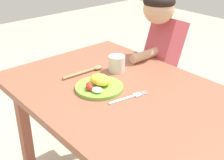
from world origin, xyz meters
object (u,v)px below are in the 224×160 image
at_px(spoon, 88,71).
at_px(drinking_cup, 117,63).
at_px(person, 162,76).
at_px(plate, 99,85).
at_px(fork, 129,97).

xyz_separation_m(spoon, drinking_cup, (0.08, 0.12, 0.03)).
relative_size(spoon, person, 0.21).
height_order(plate, spoon, plate).
bearing_deg(spoon, drinking_cup, -30.94).
distance_m(drinking_cup, person, 0.42).
relative_size(fork, spoon, 0.85).
height_order(drinking_cup, person, person).
bearing_deg(drinking_cup, plate, -63.77).
height_order(fork, person, person).
relative_size(plate, spoon, 0.94).
xyz_separation_m(plate, spoon, (-0.17, 0.07, -0.01)).
distance_m(fork, drinking_cup, 0.28).
bearing_deg(plate, drinking_cup, 116.23).
distance_m(plate, person, 0.59).
relative_size(fork, drinking_cup, 2.34).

